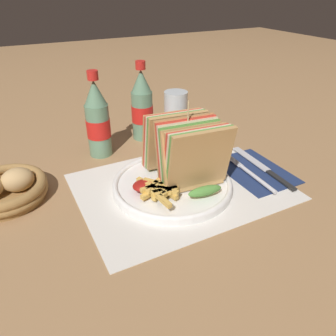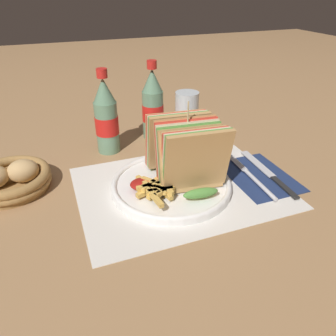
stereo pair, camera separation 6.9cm
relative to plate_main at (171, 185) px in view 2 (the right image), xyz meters
name	(u,v)px [view 2 (the right image)]	position (x,y,z in m)	size (l,w,h in m)	color
ground_plane	(165,186)	(-0.01, 0.01, -0.01)	(4.00, 4.00, 0.00)	#9E754C
placemat	(180,187)	(0.02, 0.00, -0.01)	(0.43, 0.33, 0.00)	silver
plate_main	(171,185)	(0.00, 0.00, 0.00)	(0.25, 0.25, 0.02)	white
club_sandwich	(186,151)	(0.03, 0.00, 0.07)	(0.14, 0.19, 0.17)	tan
fries_pile	(157,188)	(-0.04, -0.03, 0.02)	(0.09, 0.13, 0.02)	gold
ketchup_blob	(142,184)	(-0.07, 0.00, 0.02)	(0.05, 0.04, 0.02)	maroon
napkin	(259,176)	(0.20, -0.02, -0.01)	(0.13, 0.18, 0.00)	navy
fork	(255,179)	(0.18, -0.04, 0.00)	(0.02, 0.20, 0.01)	silver
knife	(268,173)	(0.23, -0.03, 0.00)	(0.03, 0.22, 0.00)	black
coke_bottle_near	(106,118)	(-0.09, 0.22, 0.08)	(0.06, 0.06, 0.21)	slate
coke_bottle_far	(153,106)	(0.05, 0.27, 0.08)	(0.06, 0.06, 0.21)	slate
glass_near	(187,114)	(0.14, 0.25, 0.05)	(0.06, 0.06, 0.12)	silver
bread_basket	(9,179)	(-0.32, 0.12, 0.01)	(0.17, 0.17, 0.06)	olive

